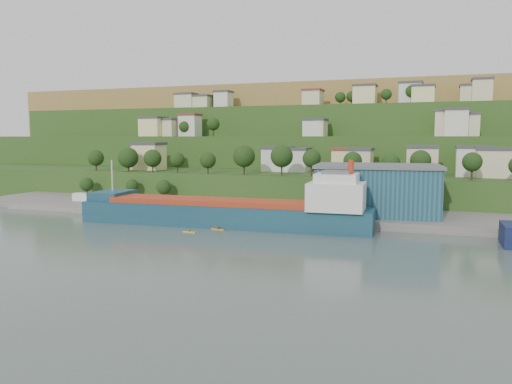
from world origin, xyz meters
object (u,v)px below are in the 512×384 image
at_px(cargo_ship_near, 232,214).
at_px(kayak_orange, 218,229).
at_px(warehouse, 377,189).
at_px(caravan, 84,198).

relative_size(cargo_ship_near, kayak_orange, 22.07).
xyz_separation_m(warehouse, kayak_orange, (-33.81, -24.26, -8.19)).
bearing_deg(caravan, warehouse, -1.30).
distance_m(cargo_ship_near, caravan, 57.75).
xyz_separation_m(caravan, kayak_orange, (54.82, -20.55, -2.56)).
bearing_deg(caravan, kayak_orange, -24.24).
relative_size(warehouse, kayak_orange, 9.85).
relative_size(caravan, kayak_orange, 2.05).
bearing_deg(warehouse, cargo_ship_near, -157.21).
bearing_deg(cargo_ship_near, caravan, 162.09).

